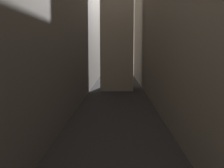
# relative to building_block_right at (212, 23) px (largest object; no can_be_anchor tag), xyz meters

# --- Properties ---
(ground_plane) EXTENTS (264.00, 264.00, 0.00)m
(ground_plane) POSITION_rel_building_block_right_xyz_m (-13.04, -2.00, -11.87)
(ground_plane) COLOR #232326
(building_block_left) EXTENTS (11.93, 108.00, 24.82)m
(building_block_left) POSITION_rel_building_block_right_xyz_m (-24.50, 0.00, 0.54)
(building_block_left) COLOR slate
(building_block_left) RESTS_ON ground
(building_block_right) EXTENTS (15.07, 108.00, 23.74)m
(building_block_right) POSITION_rel_building_block_right_xyz_m (0.00, 0.00, 0.00)
(building_block_right) COLOR gray
(building_block_right) RESTS_ON ground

